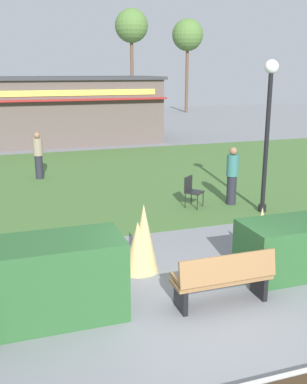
{
  "coord_description": "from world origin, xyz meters",
  "views": [
    {
      "loc": [
        -2.88,
        -5.85,
        3.8
      ],
      "look_at": [
        0.15,
        3.15,
        1.21
      ],
      "focal_mm": 41.88,
      "sensor_mm": 36.0,
      "label": 1
    }
  ],
  "objects_px": {
    "food_kiosk": "(60,110)",
    "person_standing": "(38,155)",
    "cafe_chair_west": "(192,189)",
    "tree_right_bg": "(188,36)",
    "tree_left_bg": "(131,27)",
    "person_strolling": "(232,176)",
    "park_bench": "(224,279)",
    "lamppost_mid": "(268,119)"
  },
  "relations": [
    {
      "from": "food_kiosk",
      "to": "tree_right_bg",
      "type": "height_order",
      "value": "tree_right_bg"
    },
    {
      "from": "lamppost_mid",
      "to": "cafe_chair_west",
      "type": "height_order",
      "value": "lamppost_mid"
    },
    {
      "from": "person_standing",
      "to": "tree_right_bg",
      "type": "relative_size",
      "value": 0.2
    },
    {
      "from": "food_kiosk",
      "to": "lamppost_mid",
      "type": "bearing_deg",
      "value": -75.44
    },
    {
      "from": "lamppost_mid",
      "to": "cafe_chair_west",
      "type": "relative_size",
      "value": 4.58
    },
    {
      "from": "park_bench",
      "to": "person_standing",
      "type": "xyz_separation_m",
      "value": [
        -2.13,
        10.27,
        0.38
      ]
    },
    {
      "from": "park_bench",
      "to": "person_standing",
      "type": "relative_size",
      "value": 1.01
    },
    {
      "from": "person_standing",
      "to": "tree_right_bg",
      "type": "xyz_separation_m",
      "value": [
        15.29,
        22.89,
        5.92
      ]
    },
    {
      "from": "park_bench",
      "to": "lamppost_mid",
      "type": "xyz_separation_m",
      "value": [
        3.41,
        4.28,
        2.09
      ]
    },
    {
      "from": "food_kiosk",
      "to": "tree_left_bg",
      "type": "relative_size",
      "value": 1.21
    },
    {
      "from": "cafe_chair_west",
      "to": "person_strolling",
      "type": "height_order",
      "value": "person_strolling"
    },
    {
      "from": "lamppost_mid",
      "to": "tree_left_bg",
      "type": "height_order",
      "value": "tree_left_bg"
    },
    {
      "from": "park_bench",
      "to": "tree_left_bg",
      "type": "distance_m",
      "value": 34.21
    },
    {
      "from": "food_kiosk",
      "to": "person_standing",
      "type": "relative_size",
      "value": 6.34
    },
    {
      "from": "park_bench",
      "to": "tree_right_bg",
      "type": "xyz_separation_m",
      "value": [
        13.16,
        33.16,
        6.31
      ]
    },
    {
      "from": "person_standing",
      "to": "tree_left_bg",
      "type": "xyz_separation_m",
      "value": [
        9.9,
        22.33,
        6.48
      ]
    },
    {
      "from": "lamppost_mid",
      "to": "tree_right_bg",
      "type": "relative_size",
      "value": 0.49
    },
    {
      "from": "person_standing",
      "to": "tree_left_bg",
      "type": "relative_size",
      "value": 0.19
    },
    {
      "from": "cafe_chair_west",
      "to": "lamppost_mid",
      "type": "bearing_deg",
      "value": -31.5
    },
    {
      "from": "park_bench",
      "to": "tree_right_bg",
      "type": "bearing_deg",
      "value": 68.36
    },
    {
      "from": "person_strolling",
      "to": "person_standing",
      "type": "xyz_separation_m",
      "value": [
        -5.05,
        5.08,
        0.0
      ]
    },
    {
      "from": "cafe_chair_west",
      "to": "food_kiosk",
      "type": "bearing_deg",
      "value": 98.62
    },
    {
      "from": "cafe_chair_west",
      "to": "tree_left_bg",
      "type": "xyz_separation_m",
      "value": [
        6.06,
        27.28,
        6.81
      ]
    },
    {
      "from": "park_bench",
      "to": "person_strolling",
      "type": "distance_m",
      "value": 5.97
    },
    {
      "from": "lamppost_mid",
      "to": "person_standing",
      "type": "bearing_deg",
      "value": 132.72
    },
    {
      "from": "lamppost_mid",
      "to": "tree_right_bg",
      "type": "xyz_separation_m",
      "value": [
        9.75,
        28.88,
        4.22
      ]
    },
    {
      "from": "person_standing",
      "to": "tree_right_bg",
      "type": "distance_m",
      "value": 28.15
    },
    {
      "from": "person_strolling",
      "to": "tree_right_bg",
      "type": "xyz_separation_m",
      "value": [
        10.23,
        27.97,
        5.92
      ]
    },
    {
      "from": "lamppost_mid",
      "to": "cafe_chair_west",
      "type": "distance_m",
      "value": 2.85
    },
    {
      "from": "park_bench",
      "to": "lamppost_mid",
      "type": "distance_m",
      "value": 5.85
    },
    {
      "from": "person_standing",
      "to": "tree_right_bg",
      "type": "height_order",
      "value": "tree_right_bg"
    },
    {
      "from": "person_standing",
      "to": "lamppost_mid",
      "type": "bearing_deg",
      "value": -47.48
    },
    {
      "from": "cafe_chair_west",
      "to": "tree_left_bg",
      "type": "relative_size",
      "value": 0.1
    },
    {
      "from": "cafe_chair_west",
      "to": "tree_right_bg",
      "type": "xyz_separation_m",
      "value": [
        11.44,
        27.84,
        6.26
      ]
    },
    {
      "from": "park_bench",
      "to": "cafe_chair_west",
      "type": "bearing_deg",
      "value": 72.14
    },
    {
      "from": "cafe_chair_west",
      "to": "person_strolling",
      "type": "relative_size",
      "value": 0.53
    },
    {
      "from": "park_bench",
      "to": "lamppost_mid",
      "type": "bearing_deg",
      "value": 51.46
    },
    {
      "from": "park_bench",
      "to": "food_kiosk",
      "type": "height_order",
      "value": "food_kiosk"
    },
    {
      "from": "lamppost_mid",
      "to": "person_strolling",
      "type": "xyz_separation_m",
      "value": [
        -0.48,
        0.91,
        -1.71
      ]
    },
    {
      "from": "tree_left_bg",
      "to": "tree_right_bg",
      "type": "bearing_deg",
      "value": 5.94
    },
    {
      "from": "tree_left_bg",
      "to": "tree_right_bg",
      "type": "height_order",
      "value": "tree_left_bg"
    },
    {
      "from": "person_strolling",
      "to": "park_bench",
      "type": "bearing_deg",
      "value": 170.43
    }
  ]
}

